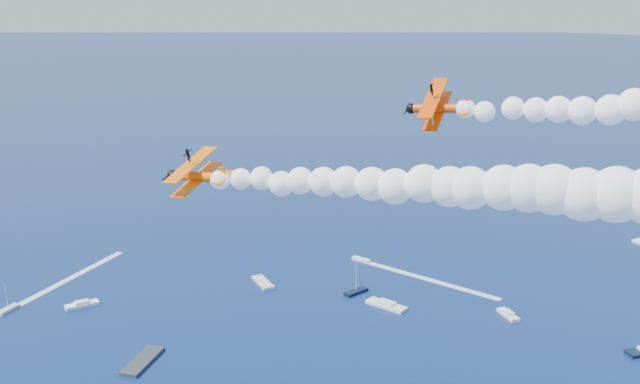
% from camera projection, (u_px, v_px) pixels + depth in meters
% --- Properties ---
extents(biplane_lead, '(8.53, 10.37, 8.80)m').
position_uv_depth(biplane_lead, '(439.00, 108.00, 87.25)').
color(biplane_lead, '#E94604').
extents(biplane_trail, '(8.80, 10.38, 8.18)m').
position_uv_depth(biplane_trail, '(198.00, 177.00, 85.59)').
color(biplane_trail, '#FF6805').
extents(smoke_trail_trail, '(69.06, 8.47, 11.85)m').
position_uv_depth(smoke_trail_trail, '(500.00, 189.00, 71.16)').
color(smoke_trail_trail, white).
extents(spectator_boats, '(221.21, 166.68, 0.70)m').
position_uv_depth(spectator_boats, '(508.00, 283.00, 185.87)').
color(spectator_boats, silver).
rests_on(spectator_boats, ground).
extents(boat_wakes, '(224.14, 112.20, 0.04)m').
position_uv_depth(boat_wakes, '(274.00, 340.00, 157.13)').
color(boat_wakes, white).
rests_on(boat_wakes, ground).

